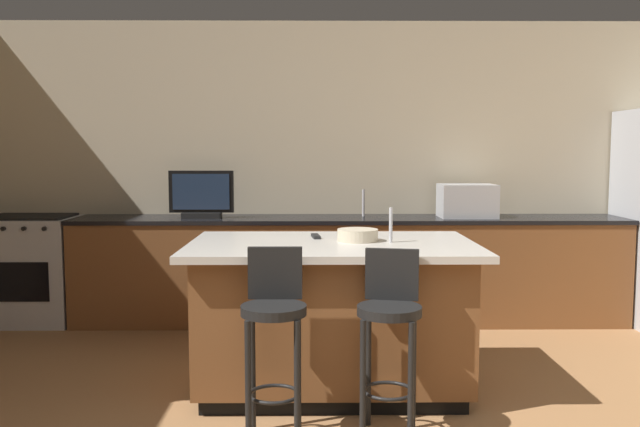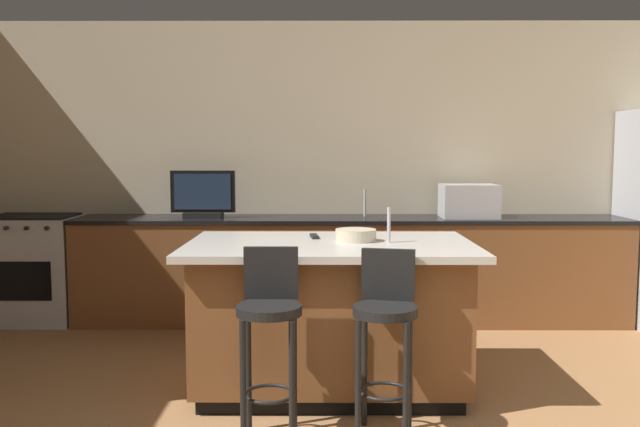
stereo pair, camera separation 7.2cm
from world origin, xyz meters
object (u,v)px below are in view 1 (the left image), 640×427
tv_remote (316,236)px  bar_stool_right (390,325)px  kitchen_island (332,314)px  tv_monitor (202,196)px  bar_stool_left (274,326)px  range_oven (31,269)px  microwave (467,201)px  fruit_bowl (358,235)px

tv_remote → bar_stool_right: bearing=-74.5°
kitchen_island → tv_monitor: 2.06m
bar_stool_left → tv_remote: 1.06m
kitchen_island → bar_stool_right: (0.29, -0.70, 0.11)m
tv_monitor → bar_stool_right: tv_monitor is taller
range_oven → bar_stool_right: bar_stool_right is taller
range_oven → microwave: microwave is taller
microwave → tv_remote: (-1.33, -1.45, -0.12)m
range_oven → microwave: (3.84, 0.00, 0.60)m
range_oven → bar_stool_left: 3.34m
kitchen_island → fruit_bowl: 0.53m
range_oven → fruit_bowl: 3.25m
range_oven → kitchen_island: bearing=-32.7°
microwave → tv_remote: size_ratio=2.82×
microwave → fruit_bowl: bearing=-123.4°
tv_monitor → fruit_bowl: bearing=-51.3°
bar_stool_left → range_oven: bearing=133.2°
microwave → tv_monitor: bearing=-178.7°
kitchen_island → bar_stool_left: size_ratio=1.79×
bar_stool_right → bar_stool_left: bearing=-163.3°
kitchen_island → microwave: bearing=53.7°
range_oven → tv_monitor: 1.65m
range_oven → bar_stool_right: size_ratio=0.96×
tv_remote → bar_stool_left: bearing=-110.0°
tv_monitor → tv_remote: (0.99, -1.40, -0.17)m
bar_stool_left → bar_stool_right: size_ratio=1.02×
kitchen_island → tv_monitor: size_ratio=3.22×
bar_stool_left → tv_monitor: bearing=107.9°
bar_stool_left → fruit_bowl: bearing=59.2°
microwave → tv_monitor: 2.32m
microwave → bar_stool_right: bearing=-111.7°
kitchen_island → tv_monitor: bearing=123.9°
kitchen_island → tv_remote: 0.53m
tv_monitor → bar_stool_right: 2.75m
range_oven → bar_stool_right: (2.89, -2.37, 0.12)m
bar_stool_right → fruit_bowl: bearing=110.4°
kitchen_island → microwave: (1.23, 1.67, 0.59)m
fruit_bowl → tv_remote: bearing=148.2°
range_oven → tv_remote: (2.50, -1.45, 0.48)m
kitchen_island → range_oven: bearing=147.3°
kitchen_island → fruit_bowl: (0.16, 0.06, 0.50)m
tv_monitor → kitchen_island: bearing=-56.1°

